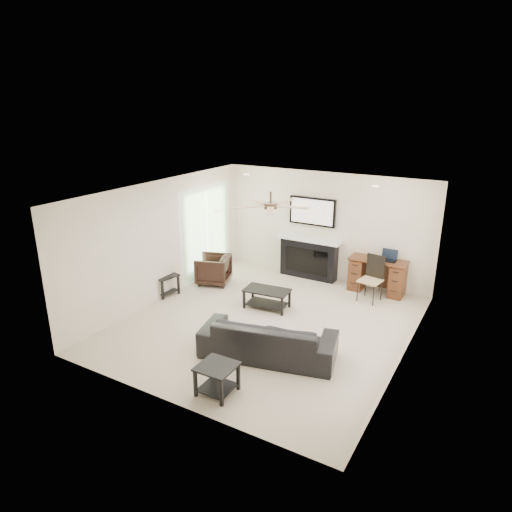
% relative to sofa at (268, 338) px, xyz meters
% --- Properties ---
extents(room_shell, '(5.50, 5.54, 2.52)m').
position_rel_sofa_xyz_m(room_shell, '(-0.38, 1.07, 1.36)').
color(room_shell, beige).
rests_on(room_shell, ground).
extents(sofa, '(2.34, 1.34, 0.64)m').
position_rel_sofa_xyz_m(sofa, '(0.00, 0.00, 0.00)').
color(sofa, black).
rests_on(sofa, ground).
extents(armchair, '(0.91, 0.90, 0.66)m').
position_rel_sofa_xyz_m(armchair, '(-2.60, 2.15, 0.01)').
color(armchair, black).
rests_on(armchair, ground).
extents(coffee_table, '(0.95, 0.59, 0.40)m').
position_rel_sofa_xyz_m(coffee_table, '(-0.90, 1.60, -0.12)').
color(coffee_table, black).
rests_on(coffee_table, ground).
extents(end_table_near, '(0.52, 0.52, 0.45)m').
position_rel_sofa_xyz_m(end_table_near, '(-0.15, -1.25, -0.10)').
color(end_table_near, black).
rests_on(end_table_near, ground).
extents(end_table_left, '(0.60, 0.60, 0.45)m').
position_rel_sofa_xyz_m(end_table_left, '(-3.15, 1.10, -0.10)').
color(end_table_left, black).
rests_on(end_table_left, ground).
extents(fireplace_unit, '(1.52, 0.34, 1.91)m').
position_rel_sofa_xyz_m(fireplace_unit, '(-0.87, 3.57, 0.63)').
color(fireplace_unit, black).
rests_on(fireplace_unit, ground).
extents(desk, '(1.22, 0.56, 0.76)m').
position_rel_sofa_xyz_m(desk, '(0.79, 3.53, 0.06)').
color(desk, '#3D200F').
rests_on(desk, ground).
extents(desk_chair, '(0.49, 0.51, 0.97)m').
position_rel_sofa_xyz_m(desk_chair, '(0.79, 2.98, 0.16)').
color(desk_chair, black).
rests_on(desk_chair, ground).
extents(laptop, '(0.33, 0.24, 0.23)m').
position_rel_sofa_xyz_m(laptop, '(0.99, 3.51, 0.55)').
color(laptop, black).
rests_on(laptop, desk).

